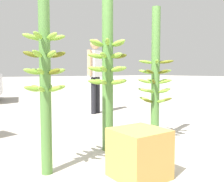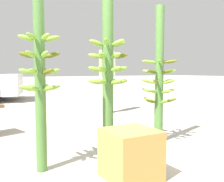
# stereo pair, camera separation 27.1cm
# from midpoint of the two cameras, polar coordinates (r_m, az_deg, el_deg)

# --- Properties ---
(ground_plane) EXTENTS (80.00, 80.00, 0.00)m
(ground_plane) POSITION_cam_midpoint_polar(r_m,az_deg,el_deg) (2.46, 3.63, -16.36)
(ground_plane) COLOR #B2AA9E
(banana_stalk_left) EXTENTS (0.36, 0.35, 1.61)m
(banana_stalk_left) POSITION_cam_midpoint_polar(r_m,az_deg,el_deg) (2.19, -18.53, 3.47)
(banana_stalk_left) COLOR #4C7A38
(banana_stalk_left) RESTS_ON ground_plane
(banana_stalk_center) EXTENTS (0.44, 0.45, 1.69)m
(banana_stalk_center) POSITION_cam_midpoint_polar(r_m,az_deg,el_deg) (2.73, -3.86, 4.64)
(banana_stalk_center) COLOR #4C7A38
(banana_stalk_center) RESTS_ON ground_plane
(banana_stalk_right) EXTENTS (0.44, 0.44, 1.66)m
(banana_stalk_right) POSITION_cam_midpoint_polar(r_m,az_deg,el_deg) (3.11, 7.45, 3.29)
(banana_stalk_right) COLOR #4C7A38
(banana_stalk_right) RESTS_ON ground_plane
(vendor_person) EXTENTS (0.52, 0.34, 1.54)m
(vendor_person) POSITION_cam_midpoint_polar(r_m,az_deg,el_deg) (5.18, -5.32, 5.05)
(vendor_person) COLOR black
(vendor_person) RESTS_ON ground_plane
(produce_crate) EXTENTS (0.40, 0.40, 0.40)m
(produce_crate) POSITION_cam_midpoint_polar(r_m,az_deg,el_deg) (2.11, 2.46, -14.12)
(produce_crate) COLOR #C69347
(produce_crate) RESTS_ON ground_plane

